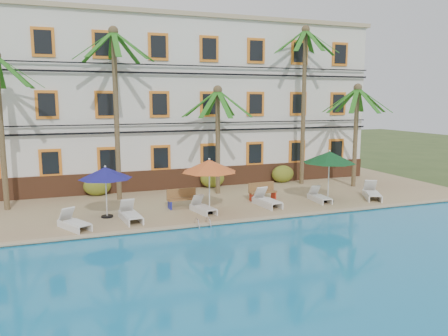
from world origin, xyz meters
name	(u,v)px	position (x,y,z in m)	size (l,w,h in m)	color
ground	(226,222)	(0.00, 0.00, 0.00)	(100.00, 100.00, 0.00)	#384C23
pool_deck	(195,197)	(0.00, 5.00, 0.12)	(30.00, 12.00, 0.25)	tan
swimming_pool	(304,279)	(0.00, -7.00, 0.10)	(26.00, 12.00, 0.20)	#177DB3
pool_coping	(233,221)	(0.00, -0.90, 0.28)	(30.00, 0.35, 0.06)	tan
hotel_building	(173,102)	(0.00, 9.98, 5.37)	(25.40, 6.44, 10.22)	silver
palm_b	(116,92)	(-4.12, 5.24, 5.90)	(4.08, 4.08, 8.94)	brown
palm_c	(218,123)	(1.33, 4.91, 4.20)	(4.08, 4.08, 6.04)	brown
palm_d	(304,86)	(7.26, 5.85, 6.32)	(4.08, 4.08, 9.69)	brown
palm_e	(356,120)	(9.84, 4.02, 4.31)	(4.08, 4.08, 6.22)	brown
shrub_left	(97,186)	(-5.15, 6.60, 0.80)	(1.50, 0.90, 1.10)	#215A19
shrub_mid	(212,178)	(1.55, 6.60, 0.80)	(1.50, 0.90, 1.10)	#215A19
shrub_right	(283,174)	(6.31, 6.60, 0.80)	(1.50, 0.90, 1.10)	#215A19
umbrella_blue	(105,173)	(-5.07, 1.77, 2.27)	(2.37, 2.37, 2.37)	black
umbrella_red	(209,166)	(-0.47, 0.94, 2.47)	(2.60, 2.60, 2.60)	black
umbrella_green	(329,157)	(6.06, 1.03, 2.57)	(2.72, 2.72, 2.71)	black
lounger_a	(74,222)	(-6.51, 0.39, 0.52)	(1.38, 1.85, 0.83)	silver
lounger_b	(130,214)	(-4.15, 0.83, 0.54)	(0.87, 1.94, 0.89)	silver
lounger_c	(203,207)	(-0.75, 1.09, 0.51)	(0.94, 1.77, 0.79)	silver
lounger_d	(267,200)	(2.63, 1.23, 0.54)	(0.89, 1.96, 0.89)	silver
lounger_e	(319,197)	(5.64, 1.19, 0.50)	(0.66, 1.68, 0.78)	silver
lounger_f	(372,193)	(8.68, 0.82, 0.55)	(1.54, 2.07, 0.93)	silver
bench_left	(182,198)	(-1.42, 2.39, 0.72)	(1.53, 0.58, 0.93)	olive
bench_right	(262,191)	(2.99, 2.55, 0.72)	(1.53, 0.56, 0.93)	olive
pool_ladder	(203,226)	(-1.40, -1.00, 0.25)	(0.54, 0.74, 0.74)	silver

